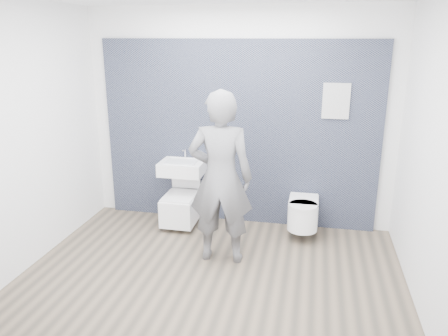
% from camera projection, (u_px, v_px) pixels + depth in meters
% --- Properties ---
extents(ground, '(4.00, 4.00, 0.00)m').
position_uv_depth(ground, '(212.00, 273.00, 4.66)').
color(ground, brown).
rests_on(ground, ground).
extents(room_shell, '(4.00, 4.00, 4.00)m').
position_uv_depth(room_shell, '(211.00, 112.00, 4.15)').
color(room_shell, silver).
rests_on(room_shell, ground).
extents(tile_wall, '(3.60, 0.06, 2.40)m').
position_uv_depth(tile_wall, '(237.00, 219.00, 6.03)').
color(tile_wall, black).
rests_on(tile_wall, ground).
extents(washbasin, '(0.57, 0.43, 0.43)m').
position_uv_depth(washbasin, '(182.00, 167.00, 5.72)').
color(washbasin, white).
rests_on(washbasin, ground).
extents(toilet_square, '(0.42, 0.61, 0.82)m').
position_uv_depth(toilet_square, '(181.00, 206.00, 5.79)').
color(toilet_square, white).
rests_on(toilet_square, ground).
extents(toilet_rounded, '(0.37, 0.63, 0.34)m').
position_uv_depth(toilet_rounded, '(303.00, 213.00, 5.44)').
color(toilet_rounded, white).
rests_on(toilet_rounded, ground).
extents(info_placard, '(0.32, 0.03, 0.43)m').
position_uv_depth(info_placard, '(327.00, 228.00, 5.75)').
color(info_placard, white).
rests_on(info_placard, ground).
extents(visitor, '(0.73, 0.51, 1.92)m').
position_uv_depth(visitor, '(221.00, 178.00, 4.70)').
color(visitor, slate).
rests_on(visitor, ground).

